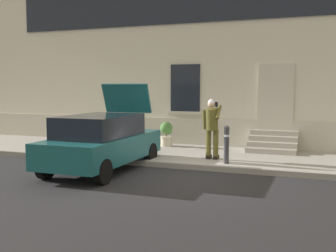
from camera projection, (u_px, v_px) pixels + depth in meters
ground_plane at (182, 177)px, 10.24m from camera, size 80.00×80.00×0.00m
sidewalk at (211, 156)px, 12.83m from camera, size 24.00×3.60×0.15m
curb_edge at (194, 167)px, 11.10m from camera, size 24.00×0.12×0.15m
building_facade at (230, 46)px, 14.80m from camera, size 24.00×1.52×7.50m
entrance_stoop at (273, 143)px, 13.42m from camera, size 1.56×1.28×0.64m
hatchback_car_teal at (102, 141)px, 10.92m from camera, size 1.81×4.07×2.34m
bollard_near_person at (227, 143)px, 11.14m from camera, size 0.15×0.15×1.04m
person_on_phone at (212, 125)px, 11.76m from camera, size 0.51×0.49×1.75m
planter_charcoal at (119, 130)px, 15.48m from camera, size 0.44×0.44×0.86m
planter_cream at (167, 133)px, 14.49m from camera, size 0.44×0.44×0.86m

